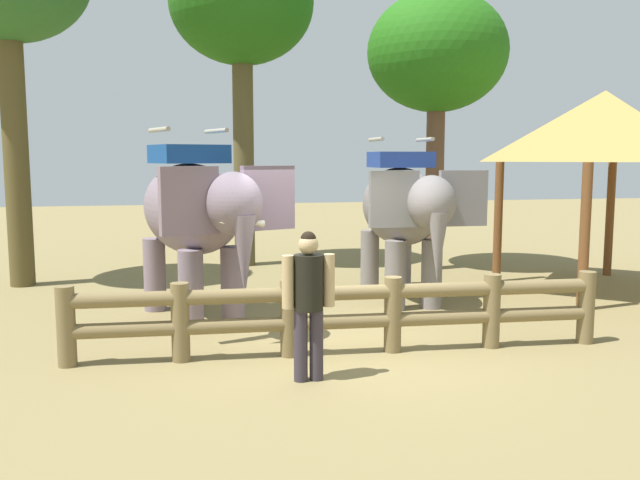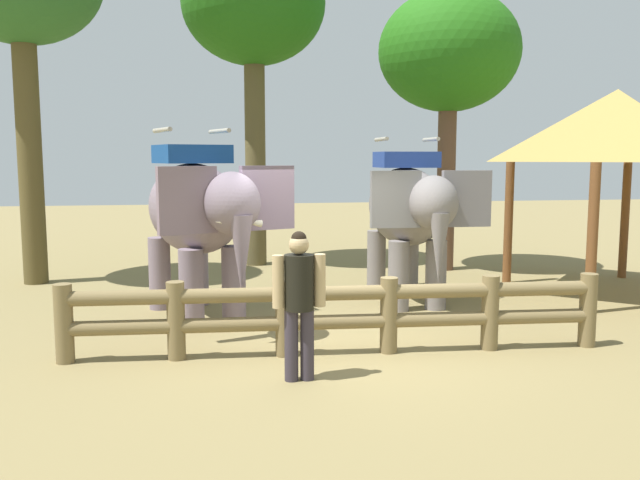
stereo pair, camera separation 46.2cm
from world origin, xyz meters
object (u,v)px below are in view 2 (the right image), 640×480
(thatched_shelter, at_px, (616,127))
(tree_back_center, at_px, (449,54))
(tree_far_left, at_px, (254,9))
(elephant_near_left, at_px, (198,213))
(tourist_woman_in_black, at_px, (299,295))
(elephant_center, at_px, (409,211))
(log_fence, at_px, (337,311))

(thatched_shelter, bearing_deg, tree_back_center, 125.17)
(tree_far_left, bearing_deg, elephant_near_left, -103.18)
(elephant_near_left, xyz_separation_m, tree_back_center, (5.72, 4.11, 3.28))
(tree_back_center, bearing_deg, tourist_woman_in_black, -121.18)
(tourist_woman_in_black, bearing_deg, elephant_center, 57.48)
(log_fence, xyz_separation_m, elephant_near_left, (-1.88, 2.31, 1.17))
(tree_far_left, distance_m, tree_back_center, 4.80)
(tree_far_left, xyz_separation_m, tree_back_center, (4.41, -1.48, -1.18))
(elephant_center, bearing_deg, log_fence, -122.27)
(elephant_center, height_order, tree_far_left, tree_far_left)
(elephant_near_left, relative_size, elephant_center, 1.07)
(elephant_near_left, height_order, tourist_woman_in_black, elephant_near_left)
(tourist_woman_in_black, relative_size, tree_far_left, 0.23)
(elephant_near_left, bearing_deg, tree_far_left, 76.82)
(tree_far_left, bearing_deg, log_fence, -85.85)
(log_fence, relative_size, tree_back_center, 1.14)
(thatched_shelter, distance_m, tree_back_center, 4.30)
(elephant_center, relative_size, tree_back_center, 0.54)
(tree_back_center, bearing_deg, thatched_shelter, -54.83)
(elephant_center, distance_m, tourist_woman_in_black, 4.78)
(thatched_shelter, xyz_separation_m, tree_back_center, (-2.25, 3.20, 1.79))
(tree_far_left, bearing_deg, tourist_woman_in_black, -90.48)
(thatched_shelter, bearing_deg, elephant_near_left, -173.50)
(tourist_woman_in_black, bearing_deg, thatched_shelter, 31.98)
(thatched_shelter, height_order, tree_far_left, tree_far_left)
(log_fence, bearing_deg, thatched_shelter, 27.87)
(elephant_center, relative_size, tree_far_left, 0.45)
(tree_far_left, height_order, tree_back_center, tree_far_left)
(elephant_near_left, height_order, elephant_center, elephant_near_left)
(thatched_shelter, relative_size, tree_far_left, 0.53)
(elephant_near_left, bearing_deg, elephant_center, 10.40)
(elephant_center, relative_size, thatched_shelter, 0.86)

